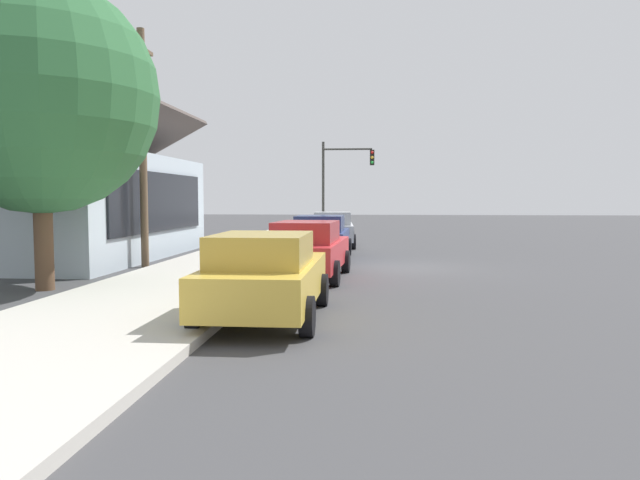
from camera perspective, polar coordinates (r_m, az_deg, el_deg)
The scene contains 11 objects.
ground_plane at distance 19.21m, azimuth 7.83°, elevation -2.64°, with size 120.00×120.00×0.00m, color #424244.
sidewalk_curb at distance 19.74m, azimuth -8.65°, elevation -2.24°, with size 60.00×4.20×0.16m, color beige.
car_mustard at distance 10.93m, azimuth -5.22°, elevation -3.36°, with size 4.49×2.04×1.59m.
car_cherry at distance 16.38m, azimuth -1.11°, elevation -0.89°, with size 4.67×2.16×1.59m.
car_navy at distance 21.71m, azimuth 0.09°, elevation 0.32°, with size 4.47×2.10×1.59m.
car_silver at distance 27.15m, azimuth 1.21°, elevation 1.07°, with size 4.65×2.23×1.59m.
storefront_building at distance 23.81m, azimuth -22.62°, elevation 3.26°, with size 11.69×7.09×5.70m.
shade_tree at distance 15.96m, azimuth -25.18°, elevation 12.26°, with size 5.57×5.57×7.40m.
traffic_light_main at distance 32.06m, azimuth 2.20°, elevation 6.30°, with size 0.37×2.79×5.20m.
utility_pole_wooden at distance 19.95m, azimuth -16.51°, elevation 8.78°, with size 1.80×0.24×7.50m.
fire_hydrant_red at distance 17.70m, azimuth -5.60°, elevation -1.57°, with size 0.22×0.22×0.71m.
Camera 1 is at (-19.06, 0.93, 2.22)m, focal length 33.63 mm.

